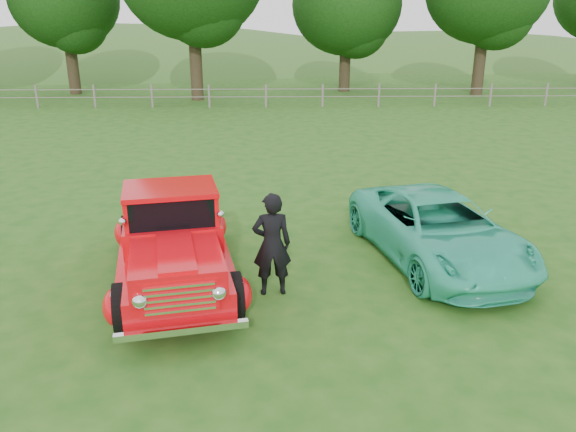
{
  "coord_description": "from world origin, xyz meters",
  "views": [
    {
      "loc": [
        0.38,
        -8.08,
        4.4
      ],
      "look_at": [
        0.62,
        1.2,
        1.14
      ],
      "focal_mm": 35.0,
      "sensor_mm": 36.0,
      "label": 1
    }
  ],
  "objects_px": {
    "tree_near_east": "(347,5)",
    "red_pickup": "(173,240)",
    "man": "(272,244)",
    "teal_sedan": "(438,229)"
  },
  "relations": [
    {
      "from": "teal_sedan",
      "to": "man",
      "type": "height_order",
      "value": "man"
    },
    {
      "from": "teal_sedan",
      "to": "man",
      "type": "xyz_separation_m",
      "value": [
        -3.14,
        -1.29,
        0.25
      ]
    },
    {
      "from": "red_pickup",
      "to": "tree_near_east",
      "type": "bearing_deg",
      "value": 65.51
    },
    {
      "from": "tree_near_east",
      "to": "man",
      "type": "relative_size",
      "value": 4.69
    },
    {
      "from": "man",
      "to": "tree_near_east",
      "type": "bearing_deg",
      "value": -105.45
    },
    {
      "from": "tree_near_east",
      "to": "red_pickup",
      "type": "distance_m",
      "value": 29.08
    },
    {
      "from": "tree_near_east",
      "to": "red_pickup",
      "type": "bearing_deg",
      "value": -102.81
    },
    {
      "from": "tree_near_east",
      "to": "red_pickup",
      "type": "height_order",
      "value": "tree_near_east"
    },
    {
      "from": "red_pickup",
      "to": "man",
      "type": "distance_m",
      "value": 1.77
    },
    {
      "from": "tree_near_east",
      "to": "man",
      "type": "xyz_separation_m",
      "value": [
        -4.67,
        -28.49,
        -4.36
      ]
    }
  ]
}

